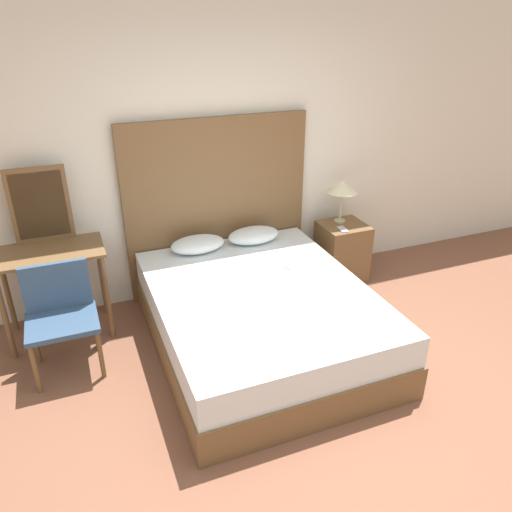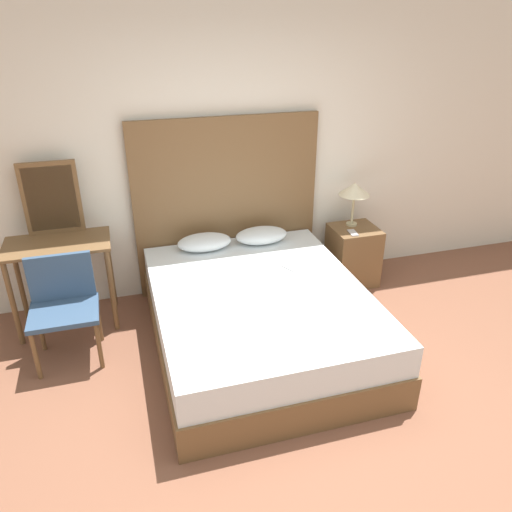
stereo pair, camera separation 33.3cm
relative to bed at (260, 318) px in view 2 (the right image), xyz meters
name	(u,v)px [view 2 (the right image)]	position (x,y,z in m)	size (l,w,h in m)	color
ground_plane	(312,440)	(0.03, -1.10, -0.26)	(16.00, 16.00, 0.00)	brown
wall_back	(227,152)	(0.03, 1.16, 1.09)	(10.00, 0.06, 2.70)	silver
bed	(260,318)	(0.00, 0.00, 0.00)	(1.68, 2.11, 0.53)	brown
headboard	(227,206)	(0.00, 1.08, 0.59)	(1.76, 0.05, 1.69)	brown
pillow_left	(204,242)	(-0.28, 0.86, 0.34)	(0.50, 0.29, 0.15)	silver
pillow_right	(261,235)	(0.28, 0.86, 0.34)	(0.50, 0.29, 0.15)	silver
phone_on_bed	(289,267)	(0.36, 0.29, 0.27)	(0.13, 0.17, 0.01)	#B7B7BC
nightstand	(353,255)	(1.22, 0.78, 0.04)	(0.45, 0.43, 0.60)	brown
table_lamp	(355,190)	(1.22, 0.87, 0.70)	(0.30, 0.30, 0.44)	tan
phone_on_nightstand	(353,233)	(1.14, 0.67, 0.34)	(0.09, 0.16, 0.01)	#B7B7BC
vanity_desk	(60,259)	(-1.53, 0.79, 0.38)	(0.86, 0.50, 0.80)	brown
vanity_mirror	(51,198)	(-1.53, 1.01, 0.85)	(0.47, 0.03, 0.63)	brown
chair	(63,301)	(-1.51, 0.33, 0.23)	(0.52, 0.44, 0.84)	#334C6B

